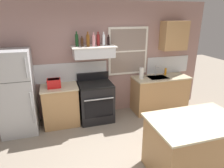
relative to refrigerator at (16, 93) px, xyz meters
name	(u,v)px	position (x,y,z in m)	size (l,w,h in m)	color
back_wall	(103,60)	(1.93, 0.39, 0.47)	(5.40, 0.11, 2.70)	gray
refrigerator	(16,93)	(0.00, 0.00, 0.00)	(0.70, 0.72, 1.76)	#B7BABC
counter_left_of_stove	(61,105)	(0.85, 0.06, -0.42)	(0.79, 0.63, 0.91)	tan
toaster	(54,83)	(0.75, 0.02, 0.13)	(0.30, 0.20, 0.19)	red
stove_range	(96,101)	(1.65, 0.02, -0.41)	(0.76, 0.69, 1.09)	black
range_hood_shelf	(93,51)	(1.65, 0.12, 0.75)	(0.96, 0.52, 0.24)	silver
bottle_dark_green_wine	(77,40)	(1.31, 0.16, 1.00)	(0.07, 0.07, 0.31)	#143819
bottle_brown_stout	(82,42)	(1.41, 0.12, 0.96)	(0.06, 0.06, 0.21)	#381E0F
bottle_amber_wine	(88,40)	(1.53, 0.08, 1.00)	(0.07, 0.07, 0.31)	brown
bottle_rose_pink	(94,41)	(1.65, 0.06, 0.99)	(0.07, 0.07, 0.29)	#C67F84
bottle_red_label_wine	(98,40)	(1.76, 0.12, 0.99)	(0.07, 0.07, 0.30)	maroon
bottle_clear_tall	(104,40)	(1.88, 0.10, 0.99)	(0.06, 0.06, 0.29)	silver
bottle_balsamic_dark	(108,41)	(2.01, 0.18, 0.96)	(0.06, 0.06, 0.22)	black
counter_right_with_sink	(159,93)	(3.35, 0.06, -0.42)	(1.43, 0.63, 0.91)	tan
sink_faucet	(156,69)	(3.25, 0.16, 0.21)	(0.03, 0.17, 0.28)	silver
paper_towel_roll	(141,73)	(2.81, 0.06, 0.17)	(0.11, 0.11, 0.27)	white
dish_soap_bottle	(165,72)	(3.53, 0.16, 0.12)	(0.06, 0.06, 0.18)	orange
kitchen_island	(193,146)	(2.75, -2.02, -0.42)	(1.40, 0.90, 0.91)	tan
upper_cabinet_right	(174,36)	(3.70, 0.20, 1.02)	(0.64, 0.32, 0.70)	tan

